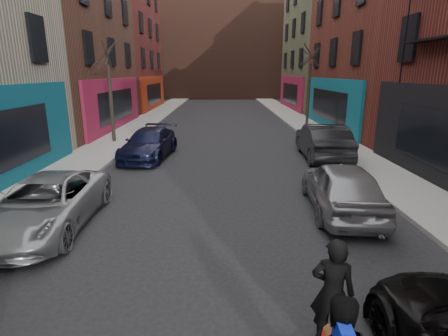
{
  "coord_description": "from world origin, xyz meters",
  "views": [
    {
      "loc": [
        -0.09,
        -1.62,
        3.91
      ],
      "look_at": [
        -0.03,
        6.78,
        1.6
      ],
      "focal_mm": 28.0,
      "sensor_mm": 36.0,
      "label": 1
    }
  ],
  "objects_px": {
    "tree_left_far": "(109,82)",
    "tree_right_far": "(310,78)",
    "parked_right_end": "(322,141)",
    "parked_left_far": "(46,204)",
    "parked_left_end": "(149,143)",
    "parked_right_far": "(341,187)",
    "skateboarder": "(332,293)"
  },
  "relations": [
    {
      "from": "tree_left_far",
      "to": "skateboarder",
      "type": "xyz_separation_m",
      "value": [
        7.66,
        -15.39,
        -2.45
      ]
    },
    {
      "from": "tree_right_far",
      "to": "parked_left_far",
      "type": "bearing_deg",
      "value": -122.12
    },
    {
      "from": "parked_left_far",
      "to": "parked_right_far",
      "type": "distance_m",
      "value": 8.02
    },
    {
      "from": "tree_left_far",
      "to": "skateboarder",
      "type": "height_order",
      "value": "tree_left_far"
    },
    {
      "from": "tree_right_far",
      "to": "tree_left_far",
      "type": "bearing_deg",
      "value": -154.18
    },
    {
      "from": "parked_left_end",
      "to": "tree_left_far",
      "type": "bearing_deg",
      "value": 133.86
    },
    {
      "from": "parked_left_end",
      "to": "skateboarder",
      "type": "bearing_deg",
      "value": -61.31
    },
    {
      "from": "parked_left_end",
      "to": "parked_right_end",
      "type": "bearing_deg",
      "value": 4.45
    },
    {
      "from": "tree_left_far",
      "to": "parked_left_far",
      "type": "bearing_deg",
      "value": -81.87
    },
    {
      "from": "parked_right_far",
      "to": "skateboarder",
      "type": "xyz_separation_m",
      "value": [
        -1.89,
        -5.24,
        0.18
      ]
    },
    {
      "from": "tree_left_far",
      "to": "parked_right_far",
      "type": "bearing_deg",
      "value": -46.74
    },
    {
      "from": "parked_left_end",
      "to": "parked_right_far",
      "type": "distance_m",
      "value": 9.55
    },
    {
      "from": "tree_left_far",
      "to": "parked_right_end",
      "type": "height_order",
      "value": "tree_left_far"
    },
    {
      "from": "tree_right_far",
      "to": "parked_left_end",
      "type": "xyz_separation_m",
      "value": [
        -9.69,
        -9.49,
        -2.85
      ]
    },
    {
      "from": "parked_right_far",
      "to": "parked_right_end",
      "type": "distance_m",
      "value": 6.55
    },
    {
      "from": "parked_right_far",
      "to": "tree_left_far",
      "type": "bearing_deg",
      "value": -42.08
    },
    {
      "from": "tree_left_far",
      "to": "parked_right_far",
      "type": "relative_size",
      "value": 1.49
    },
    {
      "from": "parked_right_far",
      "to": "skateboarder",
      "type": "height_order",
      "value": "skateboarder"
    },
    {
      "from": "parked_left_end",
      "to": "skateboarder",
      "type": "xyz_separation_m",
      "value": [
        4.96,
        -11.89,
        0.25
      ]
    },
    {
      "from": "parked_left_far",
      "to": "parked_right_far",
      "type": "relative_size",
      "value": 1.09
    },
    {
      "from": "tree_left_far",
      "to": "parked_right_end",
      "type": "distance_m",
      "value": 11.71
    },
    {
      "from": "tree_left_far",
      "to": "parked_left_far",
      "type": "relative_size",
      "value": 1.37
    },
    {
      "from": "parked_left_end",
      "to": "parked_left_far",
      "type": "bearing_deg",
      "value": -92.11
    },
    {
      "from": "tree_left_far",
      "to": "tree_right_far",
      "type": "height_order",
      "value": "tree_right_far"
    },
    {
      "from": "tree_right_far",
      "to": "parked_right_end",
      "type": "xyz_separation_m",
      "value": [
        -1.6,
        -9.72,
        -2.71
      ]
    },
    {
      "from": "parked_left_end",
      "to": "parked_right_end",
      "type": "distance_m",
      "value": 8.1
    },
    {
      "from": "tree_right_far",
      "to": "parked_left_far",
      "type": "height_order",
      "value": "tree_right_far"
    },
    {
      "from": "parked_left_far",
      "to": "skateboarder",
      "type": "bearing_deg",
      "value": -35.76
    },
    {
      "from": "parked_left_far",
      "to": "skateboarder",
      "type": "xyz_separation_m",
      "value": [
        6.06,
        -4.18,
        0.27
      ]
    },
    {
      "from": "tree_left_far",
      "to": "skateboarder",
      "type": "bearing_deg",
      "value": -63.52
    },
    {
      "from": "tree_right_far",
      "to": "parked_right_far",
      "type": "relative_size",
      "value": 1.56
    },
    {
      "from": "tree_right_far",
      "to": "skateboarder",
      "type": "bearing_deg",
      "value": -102.49
    }
  ]
}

